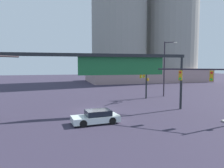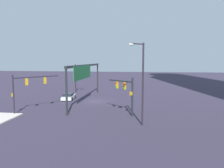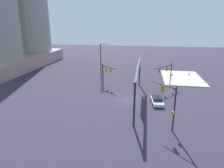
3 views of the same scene
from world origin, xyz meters
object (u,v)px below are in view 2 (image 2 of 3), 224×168
object	(u,v)px
traffic_signal_opposite_side	(126,90)
sedan_car_approaching	(69,96)
traffic_signal_near_corner	(27,86)
traffic_signal_cross_street	(77,74)
streetlamp_curved_arm	(142,79)

from	to	relation	value
traffic_signal_opposite_side	sedan_car_approaching	xyz separation A→B (m)	(-9.57, -11.35, -2.76)
traffic_signal_near_corner	sedan_car_approaching	world-z (taller)	traffic_signal_near_corner
traffic_signal_opposite_side	sedan_car_approaching	world-z (taller)	traffic_signal_opposite_side
traffic_signal_near_corner	sedan_car_approaching	distance (m)	10.85
traffic_signal_cross_street	streetlamp_curved_arm	distance (m)	27.17
sedan_car_approaching	traffic_signal_opposite_side	bearing A→B (deg)	-136.17
sedan_car_approaching	streetlamp_curved_arm	bearing A→B (deg)	-142.70
traffic_signal_near_corner	traffic_signal_cross_street	world-z (taller)	traffic_signal_cross_street
traffic_signal_near_corner	traffic_signal_opposite_side	size ratio (longest dim) A/B	1.06
traffic_signal_opposite_side	traffic_signal_cross_street	xyz separation A→B (m)	(-18.47, -12.35, 0.80)
traffic_signal_near_corner	streetlamp_curved_arm	xyz separation A→B (m)	(4.04, 15.67, 1.43)
traffic_signal_opposite_side	traffic_signal_near_corner	bearing A→B (deg)	42.28
traffic_signal_cross_street	sedan_car_approaching	xyz separation A→B (m)	(8.90, 0.99, -3.56)
traffic_signal_opposite_side	sedan_car_approaching	distance (m)	15.11
sedan_car_approaching	traffic_signal_near_corner	bearing A→B (deg)	161.06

